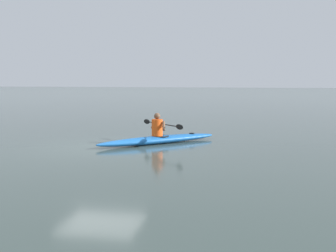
{
  "coord_description": "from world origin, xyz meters",
  "views": [
    {
      "loc": [
        -4.62,
        13.43,
        2.24
      ],
      "look_at": [
        -2.52,
        1.96,
        0.95
      ],
      "focal_mm": 48.08,
      "sensor_mm": 36.0,
      "label": 1
    }
  ],
  "objects": [
    {
      "name": "kayak",
      "position": [
        -1.62,
        -1.2,
        0.13
      ],
      "size": [
        3.7,
        3.56,
        0.26
      ],
      "color": "#1959A5",
      "rests_on": "ground"
    },
    {
      "name": "kayaker",
      "position": [
        -1.6,
        -1.17,
        0.59
      ],
      "size": [
        1.71,
        1.8,
        0.77
      ],
      "color": "#E04C14",
      "rests_on": "kayak"
    },
    {
      "name": "ground_plane",
      "position": [
        0.0,
        0.0,
        0.0
      ],
      "size": [
        160.0,
        160.0,
        0.0
      ],
      "primitive_type": "plane",
      "color": "#384742"
    }
  ]
}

